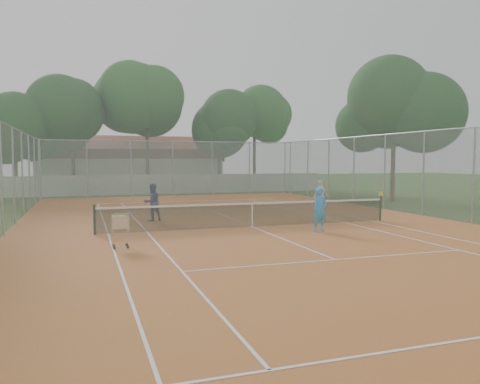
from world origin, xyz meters
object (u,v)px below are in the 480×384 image
object	(u,v)px
clubhouse	(129,164)
player_far_right	(321,196)
player_far_left	(152,202)
tennis_net	(252,215)
player_near	(320,210)
ball_hopper	(120,230)

from	to	relation	value
clubhouse	player_far_right	size ratio (longest dim) A/B	10.23
clubhouse	player_far_right	xyz separation A→B (m)	(7.04, -25.26, -1.38)
player_far_left	tennis_net	bearing A→B (deg)	117.54
player_near	ball_hopper	size ratio (longest dim) A/B	1.52
player_near	player_far_left	bearing A→B (deg)	129.46
clubhouse	player_far_right	world-z (taller)	clubhouse
player_far_left	ball_hopper	world-z (taller)	player_far_left
player_near	player_far_right	world-z (taller)	player_near
clubhouse	ball_hopper	distance (m)	32.10
tennis_net	player_far_right	size ratio (longest dim) A/B	7.41
player_far_left	player_far_right	size ratio (longest dim) A/B	1.01
player_near	player_far_right	size ratio (longest dim) A/B	1.01
player_far_right	clubhouse	bearing A→B (deg)	-93.89
clubhouse	player_near	distance (m)	31.22
player_far_left	player_far_right	bearing A→B (deg)	163.39
tennis_net	player_far_left	distance (m)	4.64
tennis_net	player_far_right	xyz separation A→B (m)	(5.04, 3.74, 0.31)
player_far_right	ball_hopper	size ratio (longest dim) A/B	1.50
player_far_left	clubhouse	bearing A→B (deg)	-114.46
player_near	player_far_left	xyz separation A→B (m)	(-5.42, 4.99, 0.00)
clubhouse	ball_hopper	bearing A→B (deg)	-95.85
tennis_net	ball_hopper	bearing A→B (deg)	-151.21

